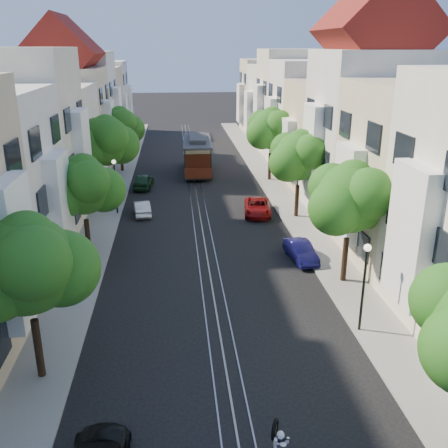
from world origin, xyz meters
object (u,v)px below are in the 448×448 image
object	(u,v)px
tree_e_b	(351,200)
lamp_east	(365,275)
lamp_west	(115,179)
tree_w_a	(28,267)
tree_w_d	(120,127)
parked_car_w_far	(143,181)
tree_w_c	(106,142)
parked_car_e_mid	(301,251)
tree_e_c	(300,157)
tree_e_d	(272,130)
parked_car_w_mid	(142,208)
cable_car	(197,153)
tree_w_b	(84,187)
parked_car_e_far	(257,207)

from	to	relation	value
tree_e_b	lamp_east	world-z (taller)	tree_e_b
lamp_west	tree_w_a	bearing A→B (deg)	-92.40
tree_w_d	parked_car_w_far	xyz separation A→B (m)	(2.44, -6.52, -3.94)
tree_w_a	lamp_west	world-z (taller)	tree_w_a
tree_w_c	parked_car_w_far	xyz separation A→B (m)	(2.44, 4.48, -4.41)
tree_w_a	lamp_east	bearing A→B (deg)	8.57
parked_car_e_mid	parked_car_w_far	xyz separation A→B (m)	(-10.30, 17.30, 0.09)
parked_car_e_mid	parked_car_w_far	bearing A→B (deg)	114.41
tree_e_b	lamp_east	bearing A→B (deg)	-100.93
tree_e_c	lamp_west	size ratio (longest dim) A/B	1.57
tree_e_d	lamp_east	distance (m)	27.07
tree_e_d	lamp_east	xyz separation A→B (m)	(-0.96, -26.98, -2.02)
parked_car_w_far	lamp_west	bearing A→B (deg)	83.73
tree_e_d	lamp_west	size ratio (longest dim) A/B	1.65
tree_e_d	parked_car_w_mid	xyz separation A→B (m)	(-11.66, -9.20, -4.33)
lamp_east	cable_car	world-z (taller)	lamp_east
tree_w_d	lamp_east	bearing A→B (deg)	-67.20
tree_w_a	lamp_east	xyz separation A→B (m)	(13.44, 2.02, -1.89)
tree_e_b	tree_e_d	bearing A→B (deg)	90.00
tree_e_c	parked_car_w_far	size ratio (longest dim) A/B	1.69
tree_w_a	tree_w_d	bearing A→B (deg)	90.00
tree_e_c	tree_w_b	distance (m)	15.60
lamp_west	parked_car_w_far	distance (m)	7.93
lamp_east	parked_car_e_mid	size ratio (longest dim) A/B	1.21
tree_w_d	lamp_east	xyz separation A→B (m)	(13.44, -31.98, -1.75)
tree_w_b	tree_w_d	size ratio (longest dim) A/B	0.96
tree_w_b	parked_car_w_far	bearing A→B (deg)	81.03
tree_e_b	tree_w_c	world-z (taller)	tree_w_c
tree_e_c	parked_car_e_far	world-z (taller)	tree_e_c
tree_w_a	tree_w_d	size ratio (longest dim) A/B	1.03
tree_e_d	tree_e_b	bearing A→B (deg)	-90.00
tree_e_b	parked_car_e_mid	world-z (taller)	tree_e_b
tree_w_d	parked_car_e_mid	distance (m)	27.32
tree_e_b	lamp_east	distance (m)	5.41
tree_e_b	tree_w_d	distance (m)	30.60
tree_e_d	parked_car_e_mid	world-z (taller)	tree_e_d
lamp_east	parked_car_w_mid	distance (m)	20.87
tree_w_c	tree_w_a	bearing A→B (deg)	-90.00
tree_e_b	parked_car_w_mid	xyz separation A→B (m)	(-11.66, 12.80, -4.19)
tree_e_c	parked_car_w_far	xyz separation A→B (m)	(-11.96, 9.48, -3.94)
tree_e_c	parked_car_w_mid	distance (m)	12.48
cable_car	parked_car_w_far	distance (m)	7.63
parked_car_w_far	tree_e_c	bearing A→B (deg)	147.47
tree_e_d	parked_car_e_mid	bearing A→B (deg)	-95.04
parked_car_e_far	parked_car_w_mid	world-z (taller)	parked_car_e_far
lamp_east	parked_car_e_mid	distance (m)	8.49
tree_w_a	parked_car_w_far	bearing A→B (deg)	84.92
tree_e_c	tree_w_a	distance (m)	23.05
lamp_west	parked_car_w_mid	xyz separation A→B (m)	(1.90, -0.23, -2.30)
tree_w_a	parked_car_e_far	distance (m)	22.62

